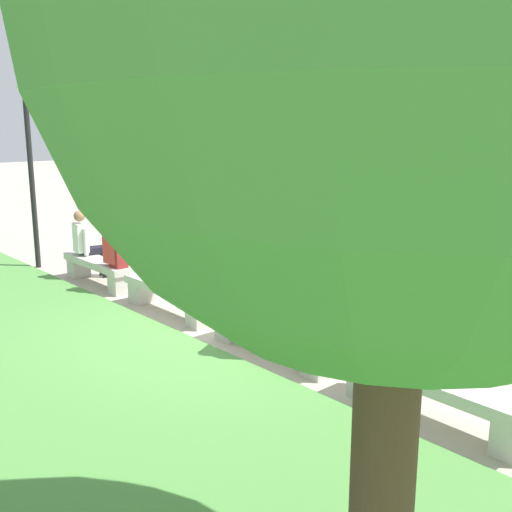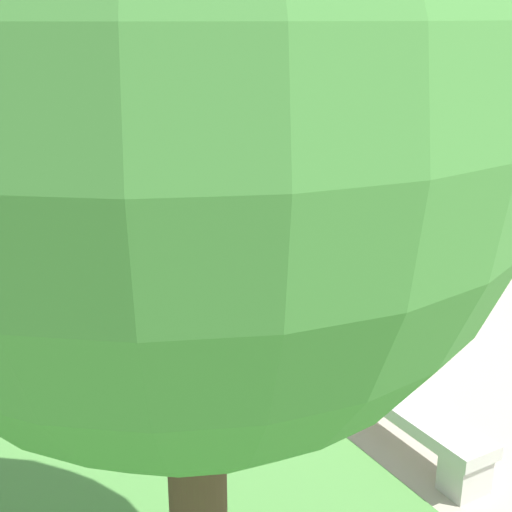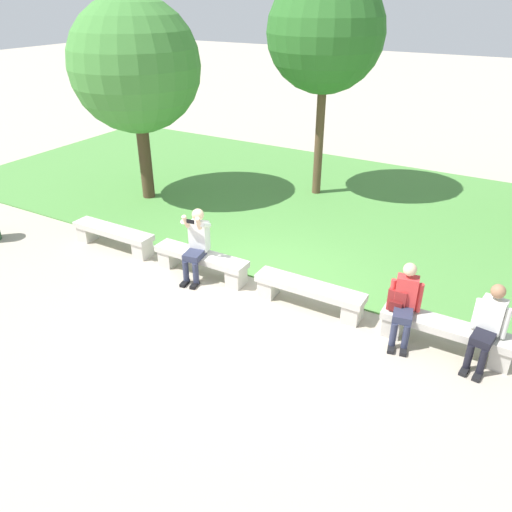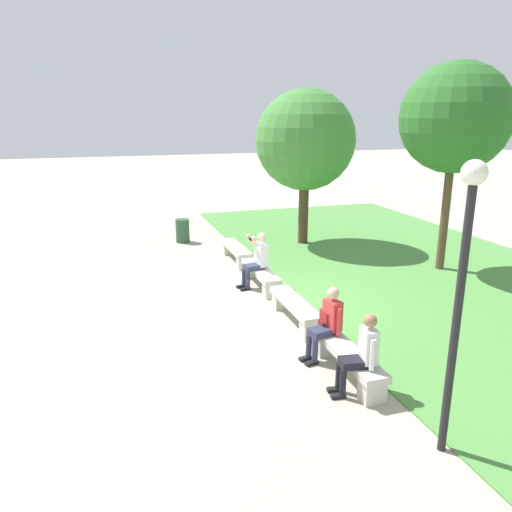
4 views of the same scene
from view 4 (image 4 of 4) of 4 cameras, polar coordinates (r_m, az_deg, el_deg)
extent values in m
plane|color=#B2A593|center=(11.08, 2.29, -5.32)|extent=(80.00, 80.00, 0.00)
cube|color=#518E42|center=(13.15, 20.57, -2.81)|extent=(20.56, 8.00, 0.03)
cube|color=beige|center=(13.98, -2.33, 0.94)|extent=(1.91, 0.40, 0.12)
cube|color=beige|center=(14.76, -3.12, 0.84)|extent=(0.28, 0.34, 0.33)
cube|color=beige|center=(13.33, -1.43, -0.83)|extent=(0.28, 0.34, 0.33)
cube|color=beige|center=(11.94, 0.50, -1.72)|extent=(1.91, 0.40, 0.12)
cube|color=beige|center=(12.71, -0.59, -1.67)|extent=(0.28, 0.34, 0.33)
cube|color=beige|center=(11.32, 1.72, -3.95)|extent=(0.28, 0.34, 0.33)
cube|color=beige|center=(9.98, 4.49, -5.45)|extent=(1.91, 0.40, 0.12)
cube|color=beige|center=(10.73, 2.91, -5.12)|extent=(0.28, 0.34, 0.33)
cube|color=beige|center=(9.41, 6.24, -8.36)|extent=(0.28, 0.34, 0.33)
cube|color=beige|center=(8.15, 10.44, -10.86)|extent=(1.91, 0.40, 0.12)
cube|color=beige|center=(8.86, 8.01, -10.05)|extent=(0.28, 0.34, 0.33)
cube|color=beige|center=(7.67, 13.12, -14.77)|extent=(0.28, 0.34, 0.33)
cube|color=black|center=(11.97, -1.67, -3.50)|extent=(0.14, 0.25, 0.06)
cylinder|color=#2D334C|center=(11.94, -1.38, -2.49)|extent=(0.11, 0.11, 0.42)
cube|color=black|center=(11.81, -1.25, -3.79)|extent=(0.14, 0.25, 0.06)
cylinder|color=#2D334C|center=(11.77, -0.95, -2.77)|extent=(0.11, 0.11, 0.42)
cube|color=#2D334C|center=(11.85, -0.35, -1.26)|extent=(0.37, 0.47, 0.12)
cube|color=silver|center=(11.87, 0.63, 0.18)|extent=(0.37, 0.28, 0.56)
sphere|color=beige|center=(11.76, 0.64, 2.15)|extent=(0.22, 0.22, 0.22)
cylinder|color=silver|center=(11.91, -0.22, 1.69)|extent=(0.14, 0.32, 0.21)
cylinder|color=beige|center=(11.77, -0.68, 1.92)|extent=(0.09, 0.19, 0.27)
cylinder|color=silver|center=(11.59, 0.65, 1.27)|extent=(0.14, 0.32, 0.21)
cylinder|color=beige|center=(11.56, -0.12, 1.65)|extent=(0.13, 0.20, 0.27)
cube|color=black|center=(11.63, -0.66, 1.94)|extent=(0.15, 0.04, 0.08)
cube|color=black|center=(8.67, 5.68, -11.58)|extent=(0.14, 0.24, 0.06)
cylinder|color=#2D334C|center=(8.61, 6.05, -10.25)|extent=(0.10, 0.10, 0.42)
cube|color=black|center=(8.54, 6.37, -12.06)|extent=(0.14, 0.24, 0.06)
cylinder|color=#2D334C|center=(8.48, 6.75, -10.71)|extent=(0.10, 0.10, 0.42)
cube|color=#2D334C|center=(8.52, 7.46, -8.57)|extent=(0.35, 0.45, 0.12)
cube|color=#D83838|center=(8.54, 8.72, -6.66)|extent=(0.35, 0.26, 0.52)
sphere|color=beige|center=(8.40, 8.83, -4.21)|extent=(0.20, 0.20, 0.20)
cylinder|color=#D83838|center=(8.70, 7.80, -6.55)|extent=(0.08, 0.08, 0.48)
cylinder|color=#D83838|center=(8.41, 9.43, -7.45)|extent=(0.08, 0.08, 0.48)
cube|color=black|center=(7.86, 8.94, -14.85)|extent=(0.13, 0.23, 0.06)
cylinder|color=black|center=(7.77, 9.44, -13.47)|extent=(0.10, 0.10, 0.42)
cube|color=black|center=(7.72, 9.38, -15.52)|extent=(0.13, 0.23, 0.06)
cylinder|color=black|center=(7.63, 9.89, -14.12)|extent=(0.10, 0.10, 0.42)
cube|color=black|center=(7.63, 11.07, -11.86)|extent=(0.33, 0.43, 0.12)
cube|color=silver|center=(7.59, 12.75, -9.92)|extent=(0.34, 0.24, 0.52)
sphere|color=#9E7051|center=(7.43, 12.94, -7.22)|extent=(0.20, 0.20, 0.20)
cylinder|color=silver|center=(7.77, 12.03, -9.65)|extent=(0.08, 0.08, 0.48)
cylinder|color=silver|center=(7.44, 13.17, -10.94)|extent=(0.08, 0.08, 0.48)
cube|color=maroon|center=(8.67, 8.23, -7.30)|extent=(0.28, 0.20, 0.36)
cube|color=maroon|center=(8.65, 7.54, -7.84)|extent=(0.20, 0.06, 0.16)
torus|color=black|center=(8.59, 8.28, -6.08)|extent=(0.10, 0.02, 0.10)
cylinder|color=#4C3826|center=(15.81, 5.45, 5.53)|extent=(0.31, 0.31, 2.32)
sphere|color=#428438|center=(15.57, 5.66, 13.05)|extent=(3.04, 3.04, 3.04)
cylinder|color=brown|center=(13.88, 20.82, 4.69)|extent=(0.21, 0.21, 3.10)
sphere|color=#2D6B28|center=(13.65, 21.83, 14.45)|extent=(2.72, 2.72, 2.72)
cylinder|color=#2D5133|center=(16.24, -8.39, 2.88)|extent=(0.44, 0.44, 0.75)
cylinder|color=black|center=(6.27, 21.85, -7.63)|extent=(0.10, 0.10, 3.30)
sphere|color=white|center=(5.83, 23.69, 8.74)|extent=(0.28, 0.28, 0.28)
camera|label=1|loc=(17.85, 10.10, 11.69)|focal=42.00mm
camera|label=2|loc=(18.69, 5.92, 14.79)|focal=50.00mm
camera|label=3|loc=(6.61, -47.70, 17.49)|focal=35.00mm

